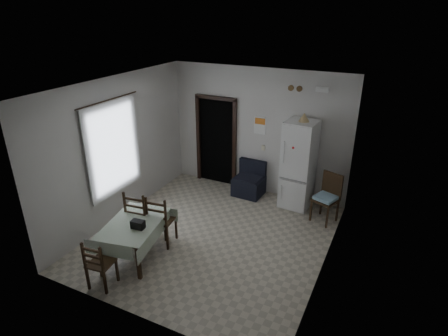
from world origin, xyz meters
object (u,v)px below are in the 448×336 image
fridge (298,165)px  dining_chair_far_left (141,215)px  navy_seat (249,179)px  corner_chair (326,199)px  dining_chair_near_head (101,263)px  dining_chair_far_right (162,219)px  dining_table (135,239)px

fridge → dining_chair_far_left: (-2.21, -2.59, -0.43)m
navy_seat → corner_chair: 1.89m
corner_chair → dining_chair_near_head: corner_chair is taller
dining_chair_far_right → dining_chair_far_left: bearing=6.1°
corner_chair → dining_chair_far_left: (-2.93, -2.18, 0.02)m
dining_chair_far_right → corner_chair: bearing=-148.1°
dining_table → navy_seat: bearing=62.4°
fridge → dining_chair_near_head: fridge is taller
dining_chair_far_left → dining_chair_far_right: size_ratio=1.06×
dining_table → dining_chair_far_left: 0.53m
fridge → dining_chair_far_right: 3.12m
corner_chair → dining_chair_far_right: size_ratio=1.01×
dining_chair_far_left → dining_table: bearing=106.3°
fridge → dining_chair_far_left: 3.43m
fridge → dining_chair_far_left: size_ratio=1.81×
dining_table → dining_chair_near_head: (0.01, -0.86, 0.10)m
dining_table → dining_chair_far_right: bearing=59.2°
navy_seat → dining_chair_far_right: (-0.69, -2.49, 0.11)m
navy_seat → dining_table: (-0.89, -3.04, -0.06)m
dining_chair_far_left → dining_chair_near_head: (0.21, -1.31, -0.10)m
navy_seat → corner_chair: bearing=-10.3°
dining_chair_far_left → dining_chair_far_right: dining_chair_far_left is taller
dining_table → dining_chair_near_head: bearing=-100.4°
navy_seat → dining_chair_near_head: dining_chair_near_head is taller
dining_table → dining_chair_near_head: dining_chair_near_head is taller
navy_seat → dining_chair_far_right: bearing=-103.3°
corner_chair → dining_chair_far_right: (-2.54, -2.08, -0.01)m
fridge → dining_chair_near_head: bearing=-112.9°
fridge → dining_chair_far_right: fridge is taller
dining_table → dining_chair_far_left: dining_chair_far_left is taller
navy_seat → dining_chair_far_left: dining_chair_far_left is taller
navy_seat → corner_chair: corner_chair is taller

